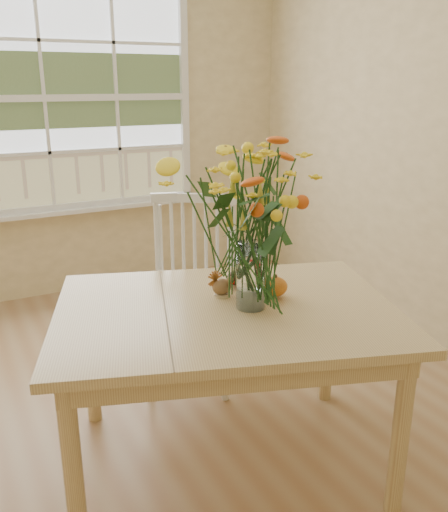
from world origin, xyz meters
TOP-DOWN VIEW (x-y plane):
  - floor at (0.00, 0.00)m, footprint 4.00×4.50m
  - wall_back at (0.00, 2.25)m, footprint 4.00×0.02m
  - window at (0.00, 2.21)m, footprint 2.42×0.12m
  - dining_table at (0.22, -0.24)m, footprint 1.67×1.41m
  - windsor_chair at (0.42, 0.54)m, footprint 0.66×0.65m
  - flower_vase at (0.31, -0.29)m, footprint 0.59×0.59m
  - pumpkin at (0.47, -0.23)m, footprint 0.11×0.11m
  - turkey_figurine at (0.26, -0.12)m, footprint 0.09×0.07m
  - dark_gourd at (0.38, -0.03)m, footprint 0.13×0.12m

SIDE VIEW (x-z plane):
  - floor at x=0.00m, z-range -0.01..0.00m
  - windsor_chair at x=0.42m, z-range 0.06..1.10m
  - dining_table at x=0.22m, z-range 0.29..1.05m
  - dark_gourd at x=0.38m, z-range 0.76..0.83m
  - pumpkin at x=0.47m, z-range 0.76..0.85m
  - turkey_figurine at x=0.26m, z-range 0.75..0.86m
  - flower_vase at x=0.31m, z-range 0.83..1.53m
  - wall_back at x=0.00m, z-range 0.00..2.70m
  - window at x=0.00m, z-range 0.66..2.40m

